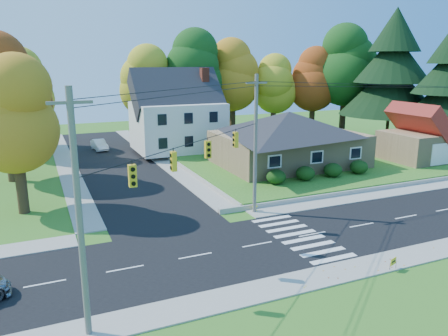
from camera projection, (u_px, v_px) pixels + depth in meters
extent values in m
plane|color=#3D7923|center=(312.00, 234.00, 28.05)|extent=(120.00, 120.00, 0.00)
cube|color=black|center=(312.00, 234.00, 28.05)|extent=(90.00, 8.00, 0.02)
cube|color=black|center=(115.00, 162.00, 48.06)|extent=(8.00, 44.00, 0.02)
cube|color=#9C9A90|center=(273.00, 210.00, 32.49)|extent=(90.00, 2.00, 0.08)
cube|color=#9C9A90|center=(366.00, 266.00, 23.59)|extent=(90.00, 2.00, 0.08)
cube|color=#3D7923|center=(301.00, 153.00, 51.74)|extent=(30.00, 30.00, 0.50)
cube|color=tan|center=(288.00, 149.00, 44.90)|extent=(14.00, 10.00, 3.20)
pyramid|color=#26262B|center=(289.00, 122.00, 44.26)|extent=(14.60, 10.60, 2.20)
cube|color=silver|center=(178.00, 126.00, 52.18)|extent=(10.00, 8.00, 5.60)
pyramid|color=#26262B|center=(177.00, 92.00, 51.22)|extent=(10.40, 8.40, 2.40)
cube|color=brown|center=(205.00, 108.00, 53.06)|extent=(0.90, 0.90, 9.60)
cube|color=tan|center=(420.00, 146.00, 46.83)|extent=(7.00, 6.00, 3.00)
pyramid|color=maroon|center=(422.00, 125.00, 46.28)|extent=(7.30, 6.30, 1.60)
cube|color=silver|center=(443.00, 154.00, 44.18)|extent=(3.20, 0.10, 2.20)
ellipsoid|color=#163A10|center=(276.00, 177.00, 37.67)|extent=(1.70, 1.70, 1.27)
ellipsoid|color=#163A10|center=(305.00, 173.00, 38.84)|extent=(1.70, 1.70, 1.27)
ellipsoid|color=#163A10|center=(333.00, 170.00, 40.01)|extent=(1.70, 1.70, 1.27)
ellipsoid|color=#163A10|center=(359.00, 167.00, 41.18)|extent=(1.70, 1.70, 1.27)
cylinder|color=#666059|center=(79.00, 219.00, 16.58)|extent=(0.26, 0.26, 10.00)
cube|color=#666059|center=(70.00, 103.00, 15.54)|extent=(1.60, 0.12, 0.12)
cylinder|color=#666059|center=(255.00, 146.00, 30.90)|extent=(0.26, 0.26, 10.00)
cube|color=#666059|center=(257.00, 83.00, 29.86)|extent=(1.60, 0.12, 0.12)
cube|color=gold|center=(132.00, 176.00, 19.11)|extent=(0.34, 0.26, 1.00)
cube|color=gold|center=(174.00, 161.00, 21.86)|extent=(0.26, 0.34, 1.00)
cube|color=gold|center=(208.00, 149.00, 24.83)|extent=(0.34, 0.26, 1.00)
cube|color=gold|center=(236.00, 140.00, 27.92)|extent=(0.26, 0.34, 1.00)
cylinder|color=black|center=(193.00, 142.00, 23.36)|extent=(13.02, 10.43, 0.04)
cylinder|color=#3F2A19|center=(149.00, 122.00, 56.76)|extent=(0.80, 0.80, 5.40)
sphere|color=gold|center=(148.00, 91.00, 55.83)|extent=(6.72, 6.72, 6.72)
sphere|color=gold|center=(147.00, 78.00, 55.43)|extent=(5.91, 5.91, 5.91)
sphere|color=gold|center=(147.00, 64.00, 55.03)|extent=(5.11, 5.11, 5.11)
cylinder|color=#3F2A19|center=(195.00, 117.00, 58.10)|extent=(0.86, 0.86, 6.30)
sphere|color=#174815|center=(194.00, 82.00, 57.02)|extent=(7.84, 7.84, 7.84)
sphere|color=#174815|center=(194.00, 67.00, 56.55)|extent=(6.90, 6.90, 6.90)
sphere|color=#174815|center=(194.00, 51.00, 56.09)|extent=(5.96, 5.96, 5.96)
cylinder|color=#3F2A19|center=(233.00, 115.00, 61.38)|extent=(0.83, 0.83, 5.85)
sphere|color=#BF7C1A|center=(233.00, 85.00, 60.38)|extent=(7.28, 7.28, 7.28)
sphere|color=#BF7C1A|center=(233.00, 72.00, 59.94)|extent=(6.41, 6.41, 6.41)
sphere|color=#BF7C1A|center=(233.00, 58.00, 59.51)|extent=(5.53, 5.53, 5.53)
cylinder|color=#3F2A19|center=(273.00, 117.00, 62.94)|extent=(0.77, 0.77, 4.95)
sphere|color=gold|center=(274.00, 92.00, 62.09)|extent=(6.16, 6.16, 6.16)
sphere|color=gold|center=(274.00, 81.00, 61.72)|extent=(5.42, 5.42, 5.42)
sphere|color=gold|center=(274.00, 70.00, 61.36)|extent=(4.68, 4.68, 4.68)
cylinder|color=#3F2A19|center=(312.00, 115.00, 64.33)|extent=(0.80, 0.80, 5.40)
sphere|color=#8E3912|center=(313.00, 88.00, 63.41)|extent=(6.72, 6.72, 6.72)
sphere|color=#8E3912|center=(314.00, 76.00, 63.01)|extent=(5.91, 5.91, 5.91)
sphere|color=#8E3912|center=(314.00, 64.00, 62.61)|extent=(5.11, 5.11, 5.11)
cylinder|color=#3F2A19|center=(343.00, 110.00, 63.95)|extent=(0.89, 0.89, 6.75)
sphere|color=#174815|center=(345.00, 76.00, 62.80)|extent=(8.40, 8.40, 8.40)
sphere|color=#174815|center=(346.00, 61.00, 62.30)|extent=(7.39, 7.39, 7.39)
sphere|color=#174815|center=(347.00, 46.00, 61.80)|extent=(6.38, 6.38, 6.38)
cylinder|color=#3F2A19|center=(387.00, 130.00, 57.69)|extent=(0.40, 0.40, 2.88)
cone|color=black|center=(391.00, 89.00, 56.39)|extent=(12.80, 12.80, 6.72)
cone|color=black|center=(393.00, 58.00, 55.48)|extent=(9.60, 9.60, 6.08)
cone|color=black|center=(396.00, 29.00, 54.64)|extent=(6.40, 6.40, 5.44)
cylinder|color=#3F2A19|center=(444.00, 141.00, 51.00)|extent=(0.40, 0.40, 2.52)
cylinder|color=#3F2A19|center=(21.00, 180.00, 31.51)|extent=(0.77, 0.77, 4.95)
sphere|color=#BF7C1A|center=(15.00, 131.00, 30.66)|extent=(6.16, 6.16, 6.16)
sphere|color=#BF7C1A|center=(13.00, 109.00, 30.29)|extent=(5.42, 5.42, 5.42)
sphere|color=#BF7C1A|center=(10.00, 87.00, 29.93)|extent=(4.68, 4.68, 4.68)
cylinder|color=#3F2A19|center=(10.00, 150.00, 39.91)|extent=(0.83, 0.83, 5.85)
sphere|color=#8E3912|center=(4.00, 104.00, 38.90)|extent=(7.28, 7.28, 7.28)
sphere|color=#8E3912|center=(2.00, 83.00, 38.47)|extent=(6.41, 6.41, 6.41)
cylinder|color=#3F2A19|center=(23.00, 135.00, 49.25)|extent=(0.80, 0.80, 5.40)
sphere|color=gold|center=(19.00, 101.00, 48.32)|extent=(6.72, 6.72, 6.72)
sphere|color=gold|center=(17.00, 85.00, 47.92)|extent=(5.91, 5.91, 5.91)
sphere|color=gold|center=(16.00, 70.00, 47.52)|extent=(5.11, 5.11, 5.11)
cylinder|color=#3F2A19|center=(6.00, 123.00, 55.48)|extent=(0.86, 0.86, 6.30)
sphere|color=#174815|center=(2.00, 87.00, 54.40)|extent=(7.84, 7.84, 7.84)
sphere|color=#174815|center=(0.00, 71.00, 53.93)|extent=(6.90, 6.90, 6.90)
imported|color=white|center=(99.00, 145.00, 54.57)|extent=(1.76, 4.04, 1.29)
cylinder|color=#F9FA1A|center=(255.00, 211.00, 32.34)|extent=(0.31, 0.31, 0.09)
cylinder|color=#F9FA1A|center=(255.00, 208.00, 32.28)|extent=(0.20, 0.20, 0.47)
sphere|color=#F9FA1A|center=(255.00, 204.00, 32.21)|extent=(0.22, 0.22, 0.22)
cylinder|color=#F9FA1A|center=(255.00, 207.00, 32.26)|extent=(0.39, 0.15, 0.10)
cylinder|color=black|center=(390.00, 267.00, 23.09)|extent=(0.02, 0.02, 0.47)
cylinder|color=black|center=(396.00, 266.00, 23.25)|extent=(0.02, 0.02, 0.47)
cube|color=yellow|center=(393.00, 261.00, 23.10)|extent=(0.55, 0.21, 0.38)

